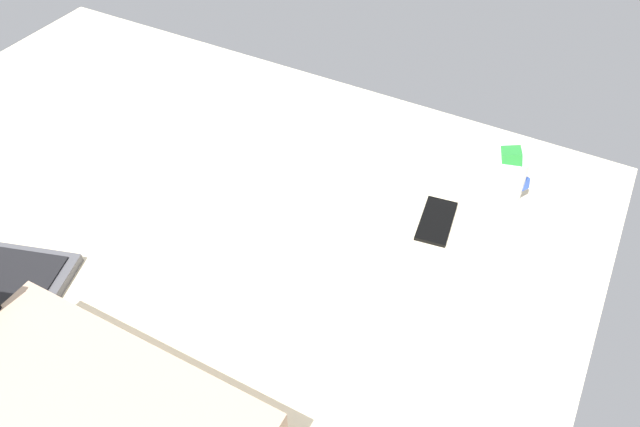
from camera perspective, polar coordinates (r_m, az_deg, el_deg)
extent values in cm
cube|color=beige|center=(143.50, -14.42, -3.59)|extent=(180.00, 140.00, 18.00)
cylinder|color=silver|center=(142.30, 17.06, 3.43)|extent=(9.00, 9.00, 11.00)
cube|color=blue|center=(143.10, 17.84, 2.65)|extent=(6.37, 6.95, 3.27)
cube|color=red|center=(140.26, 17.38, 3.70)|extent=(7.30, 6.44, 5.41)
cube|color=#268C33|center=(138.80, 17.58, 5.04)|extent=(6.30, 7.02, 5.55)
cube|color=black|center=(135.25, 10.91, -0.68)|extent=(8.73, 14.83, 0.80)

